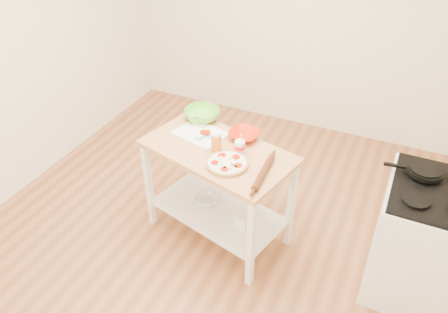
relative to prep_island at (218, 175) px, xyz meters
name	(u,v)px	position (x,y,z in m)	size (l,w,h in m)	color
room_shell	(202,103)	(-0.06, -0.11, 0.70)	(4.04, 4.54, 2.74)	#A6653D
prep_island	(218,175)	(0.00, 0.00, 0.00)	(1.31, 0.92, 0.90)	tan
gas_stove	(422,240)	(1.60, 0.13, -0.18)	(0.65, 0.76, 1.11)	white
skillet	(424,170)	(1.48, 0.27, 0.33)	(0.41, 0.26, 0.03)	black
pizza	(227,163)	(0.15, -0.15, 0.27)	(0.32, 0.32, 0.05)	tan
cutting_board	(201,133)	(-0.22, 0.15, 0.26)	(0.46, 0.39, 0.04)	white
spatula	(204,138)	(-0.16, 0.08, 0.27)	(0.14, 0.10, 0.01)	#3AB8A3
knife	(197,119)	(-0.35, 0.33, 0.27)	(0.27, 0.09, 0.01)	silver
orange_bowl	(244,135)	(0.13, 0.24, 0.28)	(0.24, 0.24, 0.06)	red
green_bowl	(202,115)	(-0.32, 0.36, 0.30)	(0.30, 0.30, 0.09)	#65C42D
beer_pint	(216,142)	(0.00, -0.02, 0.34)	(0.08, 0.08, 0.17)	orange
yogurt_tub	(240,147)	(0.17, 0.04, 0.30)	(0.08, 0.08, 0.18)	white
rolling_pin	(263,172)	(0.44, -0.15, 0.27)	(0.05, 0.05, 0.42)	#5F2915
shelf_glass_bowl	(207,200)	(-0.13, 0.05, -0.36)	(0.21, 0.21, 0.07)	silver
shelf_bin	(243,220)	(0.27, -0.08, -0.33)	(0.12, 0.12, 0.12)	white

